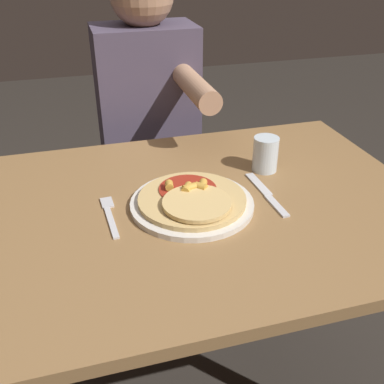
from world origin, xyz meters
name	(u,v)px	position (x,y,z in m)	size (l,w,h in m)	color
dining_table	(198,243)	(0.00, 0.00, 0.65)	(1.13, 0.82, 0.77)	olive
plate	(192,204)	(-0.02, -0.01, 0.77)	(0.30, 0.30, 0.01)	silver
pizza	(193,199)	(-0.02, -0.02, 0.79)	(0.26, 0.26, 0.04)	tan
fork	(110,214)	(-0.21, 0.01, 0.77)	(0.03, 0.18, 0.00)	silver
knife	(267,194)	(0.18, -0.01, 0.77)	(0.03, 0.22, 0.00)	silver
drinking_glass	(265,154)	(0.23, 0.12, 0.82)	(0.07, 0.07, 0.10)	silver
person_diner	(149,119)	(0.00, 0.64, 0.75)	(0.34, 0.52, 1.27)	#2D2D38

